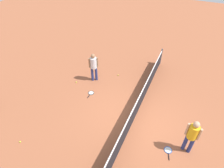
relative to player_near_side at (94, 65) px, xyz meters
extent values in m
plane|color=#9E5638|center=(1.83, 3.01, -1.01)|extent=(40.00, 40.00, 0.00)
cylinder|color=#4C4C51|center=(-3.17, 3.01, -0.47)|extent=(0.09, 0.09, 1.07)
cube|color=black|center=(1.83, 3.01, -0.55)|extent=(10.00, 0.02, 0.91)
cube|color=white|center=(1.83, 3.01, -0.07)|extent=(10.00, 0.04, 0.06)
cylinder|color=navy|center=(-0.06, 0.09, -0.58)|extent=(0.19, 0.19, 0.85)
cylinder|color=navy|center=(0.06, -0.09, -0.58)|extent=(0.19, 0.19, 0.85)
cylinder|color=white|center=(0.00, 0.00, 0.15)|extent=(0.47, 0.47, 0.62)
cylinder|color=#9E704C|center=(-0.12, 0.18, 0.17)|extent=(0.13, 0.13, 0.58)
cylinder|color=#9E704C|center=(0.12, -0.18, 0.17)|extent=(0.13, 0.13, 0.58)
sphere|color=#9E704C|center=(0.00, 0.00, 0.58)|extent=(0.32, 0.32, 0.23)
cylinder|color=navy|center=(2.46, 5.48, -0.58)|extent=(0.16, 0.16, 0.85)
cylinder|color=navy|center=(2.42, 5.27, -0.58)|extent=(0.16, 0.16, 0.85)
cylinder|color=yellow|center=(2.44, 5.38, 0.15)|extent=(0.39, 0.39, 0.62)
cylinder|color=tan|center=(2.48, 5.59, 0.17)|extent=(0.10, 0.10, 0.58)
cylinder|color=tan|center=(2.40, 5.16, 0.17)|extent=(0.10, 0.10, 0.58)
sphere|color=tan|center=(2.44, 5.38, 0.58)|extent=(0.27, 0.27, 0.23)
torus|color=black|center=(1.07, 0.36, -1.00)|extent=(0.33, 0.33, 0.02)
cylinder|color=silver|center=(1.07, 0.36, -1.00)|extent=(0.28, 0.28, 0.00)
cylinder|color=black|center=(1.35, 0.37, -0.99)|extent=(0.28, 0.05, 0.03)
torus|color=blue|center=(2.74, 4.76, -1.00)|extent=(0.39, 0.39, 0.02)
cylinder|color=silver|center=(2.74, 4.76, -1.00)|extent=(0.33, 0.33, 0.00)
cylinder|color=black|center=(3.01, 4.84, -0.99)|extent=(0.28, 0.11, 0.03)
sphere|color=#C6E033|center=(4.87, -0.83, -0.98)|extent=(0.07, 0.07, 0.07)
sphere|color=#C6E033|center=(0.65, -0.82, -0.98)|extent=(0.07, 0.07, 0.07)
sphere|color=#C6E033|center=(-0.92, 1.07, -0.98)|extent=(0.07, 0.07, 0.07)
camera|label=1|loc=(7.37, 4.42, 5.83)|focal=30.57mm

